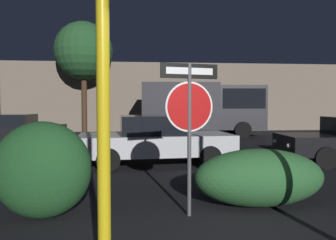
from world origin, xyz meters
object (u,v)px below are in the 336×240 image
Objects in this scene: hedge_bush_2 at (259,177)px; delivery_truck at (205,106)px; passing_car_2 at (155,140)px; stop_sign at (189,108)px; hedge_bush_1 at (43,170)px; tree_0 at (84,51)px; passing_car_1 at (7,132)px; yellow_pole_left at (103,90)px.

delivery_truck is at bearing 82.26° from hedge_bush_2.
stop_sign is at bearing -0.84° from passing_car_2.
tree_0 is (-1.72, 14.74, 4.10)m from hedge_bush_1.
passing_car_1 is at bearing 113.67° from stop_sign.
yellow_pole_left is at bearing -154.94° from passing_car_1.
tree_0 reaches higher than hedge_bush_2.
hedge_bush_1 is at bearing -155.82° from passing_car_1.
hedge_bush_2 is 12.32m from delivery_truck.
hedge_bush_1 is 0.22× the size of tree_0.
hedge_bush_2 is 0.53× the size of passing_car_1.
stop_sign is at bearing -144.21° from passing_car_1.
stop_sign is at bearing -75.36° from tree_0.
hedge_bush_1 reaches higher than passing_car_2.
yellow_pole_left is at bearing -130.86° from stop_sign.
yellow_pole_left is at bearing -11.55° from delivery_truck.
delivery_truck reaches higher than passing_car_2.
tree_0 is at bearing 99.52° from yellow_pole_left.
passing_car_2 is (0.78, 6.32, -1.11)m from yellow_pole_left.
delivery_truck is (3.94, 14.45, -0.18)m from yellow_pole_left.
hedge_bush_2 is at bearing 4.80° from stop_sign.
passing_car_1 is at bearing -126.99° from passing_car_2.
tree_0 is (-3.88, 14.86, 3.19)m from stop_sign.
stop_sign is 0.35× the size of delivery_truck.
passing_car_1 reaches higher than hedge_bush_2.
tree_0 reaches higher than passing_car_1.
hedge_bush_2 is at bearing -70.59° from tree_0.
yellow_pole_left is at bearing -80.48° from tree_0.
delivery_truck is at bearing -19.10° from tree_0.
hedge_bush_2 is 0.33× the size of tree_0.
passing_car_1 is at bearing 114.97° from yellow_pole_left.
yellow_pole_left is 10.75m from passing_car_1.
passing_car_2 is (-0.28, 4.39, -0.94)m from stop_sign.
passing_car_2 is at bearing 110.55° from hedge_bush_2.
hedge_bush_2 is (1.23, 0.37, -1.15)m from stop_sign.
tree_0 reaches higher than delivery_truck.
tree_0 is at bearing -165.54° from passing_car_2.
hedge_bush_1 is (-1.10, 2.06, -1.08)m from yellow_pole_left.
delivery_truck is (8.46, 4.76, 0.94)m from passing_car_1.
passing_car_1 is at bearing 114.10° from hedge_bush_1.
yellow_pole_left is at bearing -134.81° from hedge_bush_2.
passing_car_1 is at bearing -103.46° from tree_0.
passing_car_1 is 0.92× the size of passing_car_2.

